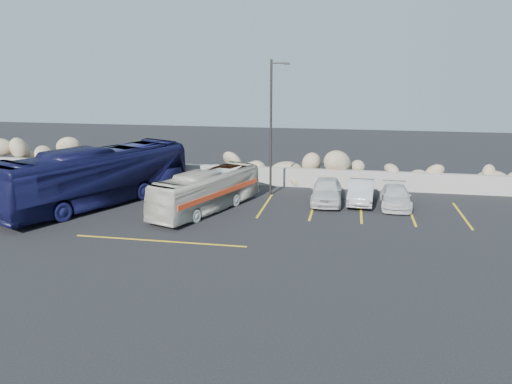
% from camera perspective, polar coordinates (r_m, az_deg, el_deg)
% --- Properties ---
extents(ground, '(90.00, 90.00, 0.00)m').
position_cam_1_polar(ground, '(22.23, -8.77, -5.89)').
color(ground, black).
rests_on(ground, ground).
extents(seawall, '(60.00, 0.40, 1.20)m').
position_cam_1_polar(seawall, '(33.19, -1.90, 1.94)').
color(seawall, gray).
rests_on(seawall, ground).
extents(riprap_pile, '(54.00, 2.80, 2.60)m').
position_cam_1_polar(riprap_pile, '(34.20, -1.47, 3.50)').
color(riprap_pile, '#998164').
rests_on(riprap_pile, ground).
extents(parking_lines, '(18.16, 9.36, 0.01)m').
position_cam_1_polar(parking_lines, '(26.43, 4.87, -2.55)').
color(parking_lines, gold).
rests_on(parking_lines, ground).
extents(lamppost, '(1.14, 0.18, 8.00)m').
position_cam_1_polar(lamppost, '(29.70, 1.82, 7.76)').
color(lamppost, '#292724').
rests_on(lamppost, ground).
extents(vintage_bus, '(4.44, 8.03, 2.19)m').
position_cam_1_polar(vintage_bus, '(26.91, -5.62, 0.14)').
color(vintage_bus, beige).
rests_on(vintage_bus, ground).
extents(tour_coach, '(7.32, 11.78, 3.26)m').
position_cam_1_polar(tour_coach, '(29.18, -17.79, 1.68)').
color(tour_coach, '#101137').
rests_on(tour_coach, ground).
extents(car_a, '(1.77, 4.25, 1.44)m').
position_cam_1_polar(car_a, '(28.71, 8.07, 0.16)').
color(car_a, silver).
rests_on(car_a, ground).
extents(car_b, '(1.59, 4.01, 1.30)m').
position_cam_1_polar(car_b, '(29.06, 11.92, 0.02)').
color(car_b, '#BCBCC1').
rests_on(car_b, ground).
extents(car_c, '(1.67, 3.94, 1.13)m').
position_cam_1_polar(car_c, '(28.75, 15.67, -0.52)').
color(car_c, silver).
rests_on(car_c, ground).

